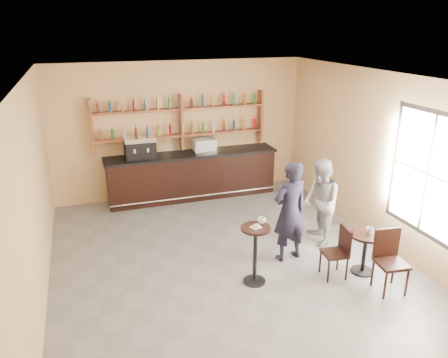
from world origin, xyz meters
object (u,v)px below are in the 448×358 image
object	(u,v)px
pastry_case	(204,145)
cafe_table	(364,253)
bar_counter	(192,175)
chair_west	(334,253)
man_main	(290,212)
espresso_machine	(140,147)
pedestal_table	(255,255)
patron_second	(320,202)
chair_south	(391,263)

from	to	relation	value
pastry_case	cafe_table	bearing A→B (deg)	-74.13
bar_counter	chair_west	size ratio (longest dim) A/B	4.67
pastry_case	man_main	xyz separation A→B (m)	(0.57, -3.40, -0.35)
bar_counter	espresso_machine	distance (m)	1.43
pedestal_table	patron_second	distance (m)	1.93
patron_second	pastry_case	bearing A→B (deg)	-145.57
bar_counter	pedestal_table	xyz separation A→B (m)	(0.02, -3.93, -0.06)
man_main	patron_second	distance (m)	0.91
cafe_table	patron_second	size ratio (longest dim) A/B	0.43
espresso_machine	man_main	world-z (taller)	man_main
chair_west	patron_second	bearing A→B (deg)	168.31
bar_counter	chair_south	bearing A→B (deg)	-68.27
chair_south	chair_west	bearing A→B (deg)	138.99
man_main	chair_south	size ratio (longest dim) A/B	1.82
pastry_case	pedestal_table	world-z (taller)	pastry_case
pedestal_table	chair_west	xyz separation A→B (m)	(1.31, -0.25, -0.06)
bar_counter	chair_south	world-z (taller)	bar_counter
chair_south	pedestal_table	bearing A→B (deg)	161.02
chair_west	chair_south	xyz separation A→B (m)	(0.60, -0.65, 0.06)
pedestal_table	man_main	distance (m)	1.09
man_main	espresso_machine	bearing A→B (deg)	-68.14
bar_counter	cafe_table	distance (m)	4.63
pedestal_table	chair_west	world-z (taller)	pedestal_table
patron_second	man_main	bearing A→B (deg)	-56.28
cafe_table	chair_south	distance (m)	0.62
espresso_machine	pedestal_table	bearing A→B (deg)	-72.79
pastry_case	chair_west	size ratio (longest dim) A/B	0.61
chair_west	patron_second	xyz separation A→B (m)	(0.37, 1.15, 0.39)
cafe_table	patron_second	world-z (taller)	patron_second
pastry_case	man_main	size ratio (longest dim) A/B	0.29
patron_second	chair_south	bearing A→B (deg)	17.05
chair_west	patron_second	distance (m)	1.27
pastry_case	chair_west	bearing A→B (deg)	-80.78
chair_west	patron_second	size ratio (longest dim) A/B	0.53
chair_west	espresso_machine	bearing A→B (deg)	-142.64
chair_west	chair_south	size ratio (longest dim) A/B	0.87
espresso_machine	chair_south	world-z (taller)	espresso_machine
pedestal_table	chair_west	size ratio (longest dim) A/B	1.13
espresso_machine	chair_west	size ratio (longest dim) A/B	0.78
chair_west	chair_south	world-z (taller)	chair_south
bar_counter	chair_south	xyz separation A→B (m)	(1.92, -4.83, -0.05)
espresso_machine	cafe_table	xyz separation A→B (m)	(3.07, -4.23, -0.99)
bar_counter	man_main	xyz separation A→B (m)	(0.87, -3.40, 0.36)
pedestal_table	chair_south	world-z (taller)	chair_south
bar_counter	espresso_machine	xyz separation A→B (m)	(-1.19, 0.00, 0.79)
cafe_table	man_main	bearing A→B (deg)	140.38
cafe_table	patron_second	xyz separation A→B (m)	(-0.18, 1.20, 0.47)
pedestal_table	man_main	size ratio (longest dim) A/B	0.54
chair_west	chair_south	distance (m)	0.89
bar_counter	man_main	distance (m)	3.53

